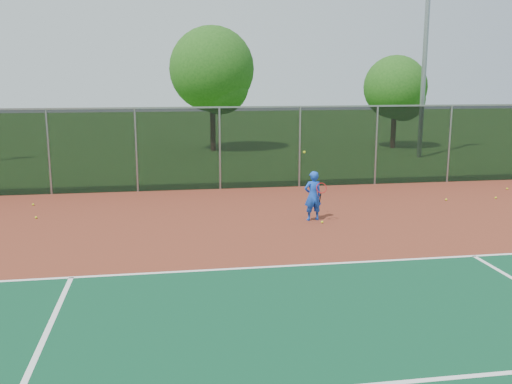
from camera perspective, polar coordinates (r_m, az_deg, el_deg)
ground at (r=10.84m, az=19.60°, el=-11.55°), size 120.00×120.00×0.00m
court_apron at (r=12.49m, az=15.19°, el=-8.13°), size 30.00×20.00×0.02m
fence_back at (r=21.43m, az=4.39°, el=4.62°), size 30.00×0.06×3.03m
tennis_player at (r=16.48m, az=5.71°, el=-0.37°), size 0.59×0.62×2.02m
practice_ball_1 at (r=17.92m, az=-21.13°, el=-2.39°), size 0.07×0.07×0.07m
practice_ball_2 at (r=21.06m, az=22.85°, el=-0.53°), size 0.07×0.07×0.07m
practice_ball_4 at (r=16.31m, az=6.63°, el=-3.00°), size 0.07×0.07×0.07m
practice_ball_5 at (r=22.93m, az=23.82°, el=0.31°), size 0.07×0.07×0.07m
practice_ball_6 at (r=20.17m, az=18.48°, el=-0.72°), size 0.07×0.07×0.07m
practice_ball_7 at (r=19.75m, az=-21.39°, el=-1.17°), size 0.07×0.07×0.07m
floodlight_n at (r=30.48m, az=16.68°, el=15.45°), size 0.90×0.40×11.38m
tree_back_left at (r=31.93m, az=-4.23°, el=11.79°), size 4.66×4.66×6.84m
tree_back_mid at (r=34.08m, az=13.96°, el=9.85°), size 3.62×3.62×5.31m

